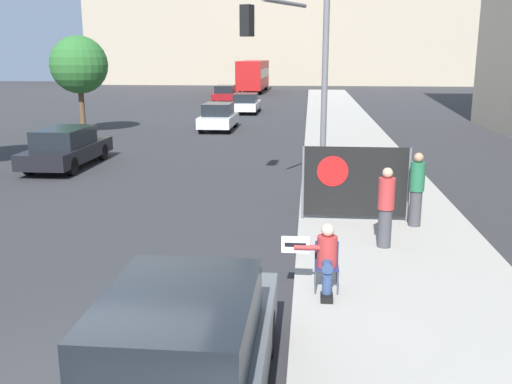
{
  "coord_description": "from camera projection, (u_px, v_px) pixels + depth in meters",
  "views": [
    {
      "loc": [
        2.47,
        -5.9,
        4.04
      ],
      "look_at": [
        1.48,
        4.61,
        1.48
      ],
      "focal_mm": 40.0,
      "sensor_mm": 36.0,
      "label": 1
    }
  ],
  "objects": [
    {
      "name": "traffic_light_pole",
      "position": [
        294.0,
        62.0,
        15.18
      ],
      "size": [
        2.42,
        2.19,
        5.51
      ],
      "color": "slate",
      "rests_on": "sidewalk_curb"
    },
    {
      "name": "seated_protester",
      "position": [
        326.0,
        257.0,
        9.48
      ],
      "size": [
        0.96,
        0.77,
        1.17
      ],
      "rotation": [
        0.0,
        0.0,
        -0.23
      ],
      "color": "#474C56",
      "rests_on": "sidewalk_curb"
    },
    {
      "name": "car_on_road_midblock",
      "position": [
        219.0,
        117.0,
        31.03
      ],
      "size": [
        1.72,
        4.16,
        1.48
      ],
      "color": "white",
      "rests_on": "ground_plane"
    },
    {
      "name": "sidewalk_curb",
      "position": [
        358.0,
        165.0,
        20.99
      ],
      "size": [
        4.07,
        90.0,
        0.14
      ],
      "primitive_type": "cube",
      "color": "#A8A399",
      "rests_on": "ground_plane"
    },
    {
      "name": "city_bus_on_road",
      "position": [
        253.0,
        74.0,
        62.57
      ],
      "size": [
        2.56,
        11.63,
        3.36
      ],
      "color": "red",
      "rests_on": "ground_plane"
    },
    {
      "name": "jogger_on_sidewalk",
      "position": [
        386.0,
        207.0,
        11.65
      ],
      "size": [
        0.34,
        0.34,
        1.68
      ],
      "rotation": [
        0.0,
        0.0,
        3.28
      ],
      "color": "#424247",
      "rests_on": "sidewalk_curb"
    },
    {
      "name": "car_on_road_distant",
      "position": [
        246.0,
        103.0,
        40.09
      ],
      "size": [
        1.78,
        4.26,
        1.38
      ],
      "color": "white",
      "rests_on": "ground_plane"
    },
    {
      "name": "car_on_road_nearest",
      "position": [
        66.0,
        148.0,
        20.79
      ],
      "size": [
        1.76,
        4.77,
        1.46
      ],
      "color": "black",
      "rests_on": "ground_plane"
    },
    {
      "name": "parked_car_curbside",
      "position": [
        182.0,
        355.0,
        6.37
      ],
      "size": [
        1.87,
        4.48,
        1.55
      ],
      "color": "#565B60",
      "rests_on": "ground_plane"
    },
    {
      "name": "protest_banner",
      "position": [
        355.0,
        182.0,
        13.54
      ],
      "size": [
        2.55,
        0.06,
        1.78
      ],
      "color": "slate",
      "rests_on": "sidewalk_curb"
    },
    {
      "name": "street_tree_midblock",
      "position": [
        79.0,
        65.0,
        28.89
      ],
      "size": [
        2.9,
        2.9,
        4.98
      ],
      "color": "brown",
      "rests_on": "ground_plane"
    },
    {
      "name": "car_on_road_far_lane",
      "position": [
        225.0,
        94.0,
        49.46
      ],
      "size": [
        1.82,
        4.43,
        1.43
      ],
      "color": "maroon",
      "rests_on": "ground_plane"
    },
    {
      "name": "pedestrian_behind",
      "position": [
        417.0,
        189.0,
        13.1
      ],
      "size": [
        0.34,
        0.34,
        1.73
      ],
      "rotation": [
        0.0,
        0.0,
        3.36
      ],
      "color": "#424247",
      "rests_on": "sidewalk_curb"
    }
  ]
}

